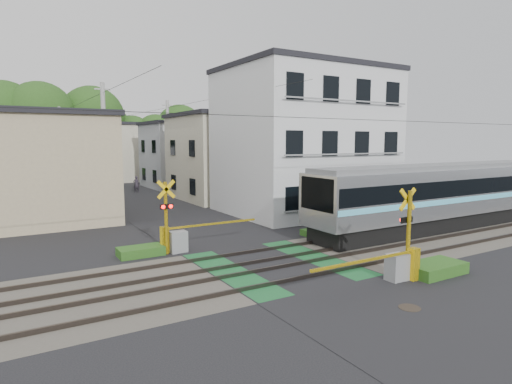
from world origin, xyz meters
TOP-DOWN VIEW (x-y plane):
  - ground at (0.00, 0.00)m, footprint 120.00×120.00m
  - track_bed at (0.00, 0.00)m, footprint 120.00×120.00m
  - crossing_signal_near at (2.59, -3.65)m, footprint 4.74×0.65m
  - crossing_signal_far at (-2.59, 3.65)m, footprint 4.74×0.65m
  - apartment_block at (8.50, 9.49)m, footprint 10.20×8.36m
  - houses_row at (0.25, 25.92)m, footprint 22.07×31.35m
  - tree_hill at (-1.23, 47.75)m, footprint 40.00×13.95m
  - catenary at (6.00, 0.03)m, footprint 60.00×5.04m
  - utility_poles at (-1.05, 23.01)m, footprint 7.90×42.00m
  - pedestrian at (1.65, 25.19)m, footprint 0.63×0.52m
  - manhole_cover at (0.91, -5.45)m, footprint 0.61×0.61m
  - weed_patches at (1.76, -0.09)m, footprint 10.25×8.80m

SIDE VIEW (x-z plane):
  - ground at x=0.00m, z-range 0.00..0.00m
  - manhole_cover at x=0.91m, z-range 0.00..0.02m
  - track_bed at x=0.00m, z-range -0.03..0.11m
  - weed_patches at x=1.76m, z-range -0.02..0.38m
  - crossing_signal_near at x=2.59m, z-range -0.83..2.25m
  - crossing_signal_far at x=-2.59m, z-range -0.83..2.25m
  - pedestrian at x=1.65m, z-range 0.00..1.49m
  - houses_row at x=0.25m, z-range -0.16..6.64m
  - catenary at x=6.00m, z-range 0.20..7.20m
  - utility_poles at x=-1.05m, z-range 0.08..8.08m
  - apartment_block at x=8.50m, z-range 0.01..9.31m
  - tree_hill at x=-1.23m, z-range -0.09..11.68m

